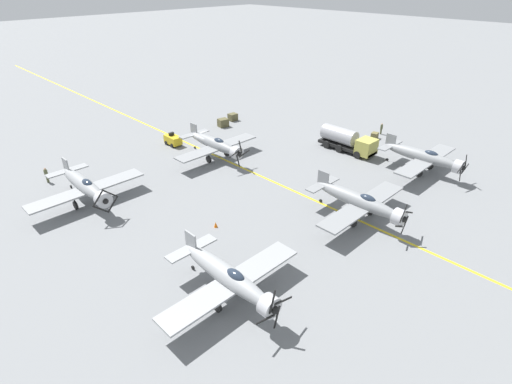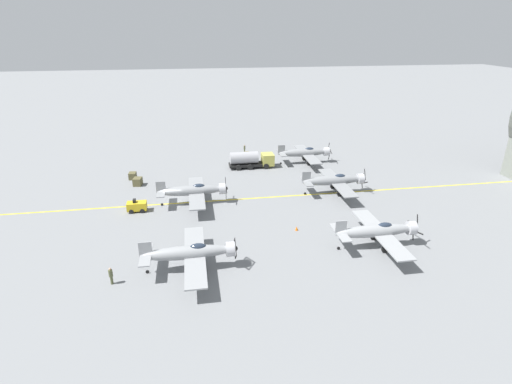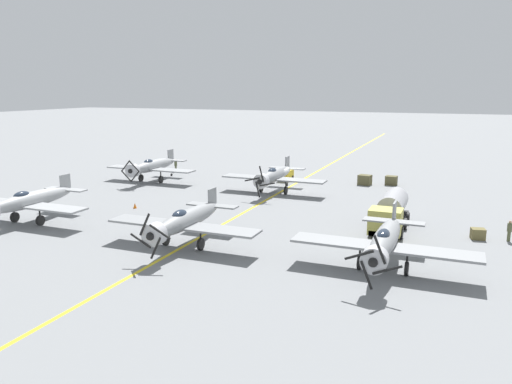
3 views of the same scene
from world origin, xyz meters
name	(u,v)px [view 2 (image 2 of 3)]	position (x,y,z in m)	size (l,w,h in m)	color
ground_plane	(174,203)	(0.00, 0.00, 0.00)	(400.00, 400.00, 0.00)	slate
taxiway_stripe	(174,203)	(0.00, 0.00, 0.00)	(0.30, 160.00, 0.01)	yellow
airplane_mid_center	(194,191)	(0.51, 2.91, 2.01)	(12.00, 9.98, 3.76)	gray
airplane_far_left	(305,153)	(-14.74, 23.53, 2.01)	(12.00, 9.98, 3.69)	gray
airplane_far_center	(335,180)	(-0.12, 24.01, 2.01)	(12.00, 9.98, 3.65)	gray
airplane_mid_right	(191,253)	(17.39, 2.32, 2.01)	(12.00, 9.98, 3.65)	gray
airplane_far_right	(378,231)	(16.07, 23.36, 2.01)	(12.00, 9.98, 3.75)	#95979A
fuel_tanker	(252,160)	(-13.79, 13.38, 1.51)	(2.68, 8.00, 2.98)	black
tow_tractor	(137,206)	(1.84, -4.90, 0.79)	(1.57, 2.60, 1.79)	gold
ground_crew_walking	(111,275)	(18.69, -5.53, 1.00)	(0.40, 0.40, 1.84)	#515638
ground_crew_inspecting	(244,149)	(-22.85, 13.33, 0.92)	(0.37, 0.37, 1.69)	#515638
supply_crate_by_tanker	(138,182)	(-8.18, -5.87, 0.62)	(1.49, 1.24, 1.24)	brown
supply_crate_mid_lane	(133,176)	(-11.24, -7.01, 0.57)	(1.36, 1.13, 1.13)	brown
supply_crate_outboard	(247,154)	(-20.63, 13.59, 0.43)	(1.04, 0.86, 0.86)	brown
traffic_cone	(297,228)	(10.76, 15.27, 0.28)	(0.36, 0.36, 0.55)	orange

